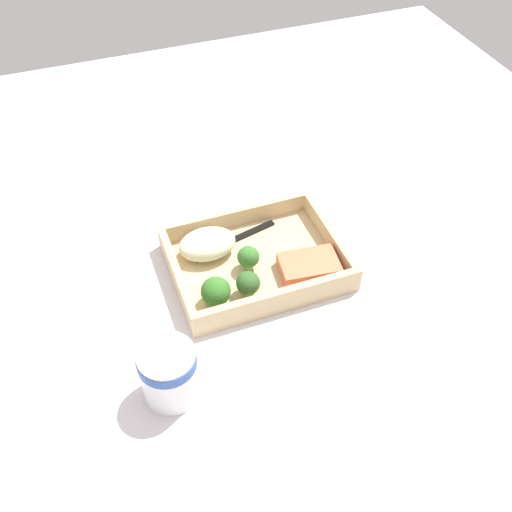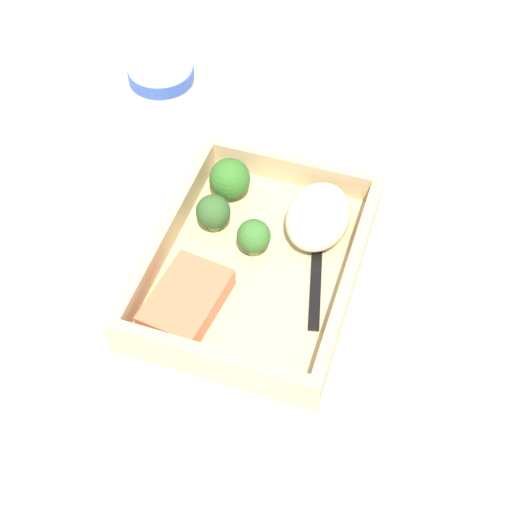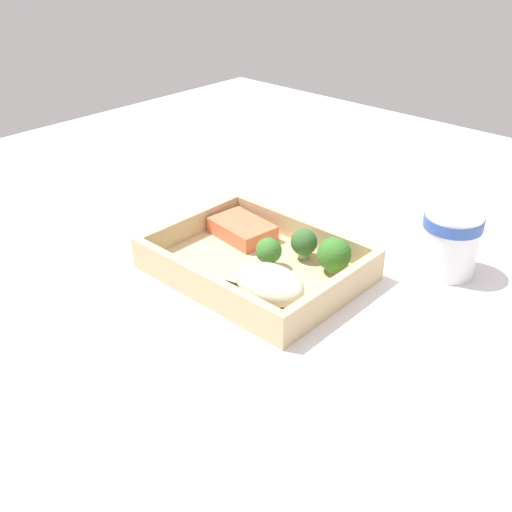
# 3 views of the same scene
# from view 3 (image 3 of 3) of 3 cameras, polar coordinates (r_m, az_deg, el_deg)

# --- Properties ---
(ground_plane) EXTENTS (1.60, 1.60, 0.02)m
(ground_plane) POSITION_cam_3_polar(r_m,az_deg,el_deg) (0.83, 0.00, -2.21)
(ground_plane) COLOR silver
(takeout_tray) EXTENTS (0.28, 0.21, 0.01)m
(takeout_tray) POSITION_cam_3_polar(r_m,az_deg,el_deg) (0.82, 0.00, -1.27)
(takeout_tray) COLOR #CBB182
(takeout_tray) RESTS_ON ground_plane
(tray_rim) EXTENTS (0.28, 0.21, 0.03)m
(tray_rim) POSITION_cam_3_polar(r_m,az_deg,el_deg) (0.81, 0.00, 0.11)
(tray_rim) COLOR #CBB182
(tray_rim) RESTS_ON takeout_tray
(salmon_fillet) EXTENTS (0.10, 0.07, 0.02)m
(salmon_fillet) POSITION_cam_3_polar(r_m,az_deg,el_deg) (0.89, -1.33, 2.56)
(salmon_fillet) COLOR #E96F49
(salmon_fillet) RESTS_ON takeout_tray
(mashed_potatoes) EXTENTS (0.10, 0.07, 0.04)m
(mashed_potatoes) POSITION_cam_3_polar(r_m,az_deg,el_deg) (0.74, 1.35, -2.71)
(mashed_potatoes) COLOR beige
(mashed_potatoes) RESTS_ON takeout_tray
(broccoli_floret_1) EXTENTS (0.04, 0.04, 0.04)m
(broccoli_floret_1) POSITION_cam_3_polar(r_m,az_deg,el_deg) (0.80, 1.21, 0.45)
(broccoli_floret_1) COLOR #85AD5A
(broccoli_floret_1) RESTS_ON takeout_tray
(broccoli_floret_2) EXTENTS (0.05, 0.05, 0.05)m
(broccoli_floret_2) POSITION_cam_3_polar(r_m,az_deg,el_deg) (0.80, 7.44, 0.11)
(broccoli_floret_2) COLOR #7FAC5E
(broccoli_floret_2) RESTS_ON takeout_tray
(broccoli_floret_3) EXTENTS (0.04, 0.04, 0.04)m
(broccoli_floret_3) POSITION_cam_3_polar(r_m,az_deg,el_deg) (0.83, 4.59, 1.28)
(broccoli_floret_3) COLOR #81A664
(broccoli_floret_3) RESTS_ON takeout_tray
(fork) EXTENTS (0.16, 0.05, 0.00)m
(fork) POSITION_cam_3_polar(r_m,az_deg,el_deg) (0.77, -1.46, -3.13)
(fork) COLOR black
(fork) RESTS_ON takeout_tray
(paper_cup) EXTENTS (0.08, 0.08, 0.09)m
(paper_cup) POSITION_cam_3_polar(r_m,az_deg,el_deg) (0.85, 18.02, 1.50)
(paper_cup) COLOR white
(paper_cup) RESTS_ON ground_plane
(receipt_slip) EXTENTS (0.15, 0.17, 0.00)m
(receipt_slip) POSITION_cam_3_polar(r_m,az_deg,el_deg) (0.97, -9.15, 3.01)
(receipt_slip) COLOR white
(receipt_slip) RESTS_ON ground_plane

